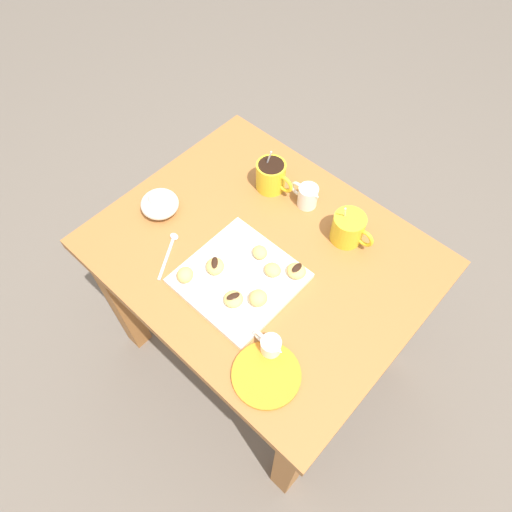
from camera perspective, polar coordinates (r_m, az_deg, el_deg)
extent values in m
plane|color=#665B51|center=(1.97, 0.53, -11.10)|extent=(8.00, 8.00, 0.00)
cube|color=#A36633|center=(1.34, 0.76, 0.18)|extent=(0.92, 0.75, 0.04)
cube|color=#A36633|center=(1.74, -16.40, -5.20)|extent=(0.07, 0.07, 0.68)
cube|color=#A36633|center=(1.50, 4.19, -24.08)|extent=(0.07, 0.07, 0.68)
cube|color=#A36633|center=(1.93, -1.92, 6.81)|extent=(0.07, 0.07, 0.68)
cube|color=#A36633|center=(1.72, 17.98, -7.55)|extent=(0.07, 0.07, 0.68)
cube|color=white|center=(1.27, -2.08, -2.78)|extent=(0.29, 0.29, 0.02)
cylinder|color=yellow|center=(1.44, 1.84, 9.87)|extent=(0.09, 0.09, 0.10)
torus|color=yellow|center=(1.42, 3.55, 8.87)|extent=(0.06, 0.01, 0.06)
cylinder|color=black|center=(1.41, 1.89, 11.03)|extent=(0.08, 0.08, 0.01)
cylinder|color=silver|center=(1.43, 1.32, 11.25)|extent=(0.04, 0.01, 0.13)
cylinder|color=yellow|center=(1.34, 11.28, 3.38)|extent=(0.09, 0.09, 0.09)
torus|color=yellow|center=(1.33, 13.26, 2.15)|extent=(0.06, 0.01, 0.06)
cylinder|color=black|center=(1.31, 11.57, 4.41)|extent=(0.08, 0.08, 0.01)
cylinder|color=silver|center=(1.32, 10.89, 4.74)|extent=(0.02, 0.04, 0.12)
cylinder|color=white|center=(1.41, 6.41, 7.33)|extent=(0.06, 0.06, 0.07)
cone|color=white|center=(1.38, 7.43, 7.40)|extent=(0.02, 0.02, 0.02)
torus|color=white|center=(1.43, 5.17, 8.27)|extent=(0.05, 0.01, 0.05)
cylinder|color=white|center=(1.39, 6.53, 8.13)|extent=(0.05, 0.05, 0.01)
ellipsoid|color=white|center=(1.42, -11.81, 6.31)|extent=(0.11, 0.11, 0.06)
sphere|color=silver|center=(1.40, -11.96, 6.88)|extent=(0.06, 0.06, 0.06)
ellipsoid|color=green|center=(1.38, -11.76, 7.12)|extent=(0.02, 0.03, 0.01)
cylinder|color=white|center=(1.16, 1.85, -11.10)|extent=(0.05, 0.05, 0.05)
cone|color=white|center=(1.14, 2.82, -11.55)|extent=(0.02, 0.02, 0.02)
torus|color=white|center=(1.17, 0.51, -9.95)|extent=(0.04, 0.01, 0.04)
cylinder|color=black|center=(1.14, 1.88, -10.70)|extent=(0.04, 0.04, 0.01)
cylinder|color=orange|center=(1.16, 1.28, -14.46)|extent=(0.17, 0.17, 0.01)
cube|color=silver|center=(1.34, -10.96, -0.19)|extent=(0.09, 0.13, 0.00)
ellipsoid|color=silver|center=(1.37, -10.08, 2.42)|extent=(0.03, 0.02, 0.01)
ellipsoid|color=#E5B260|center=(1.27, -5.07, -1.25)|extent=(0.07, 0.07, 0.03)
ellipsoid|color=black|center=(1.25, -5.14, -0.81)|extent=(0.04, 0.04, 0.00)
ellipsoid|color=#E5B260|center=(1.21, 0.28, -5.21)|extent=(0.05, 0.05, 0.04)
ellipsoid|color=#E5B260|center=(1.26, -8.76, -2.32)|extent=(0.06, 0.06, 0.04)
ellipsoid|color=#E5B260|center=(1.29, 0.48, 0.47)|extent=(0.06, 0.06, 0.03)
ellipsoid|color=#E5B260|center=(1.26, 4.88, -1.98)|extent=(0.06, 0.06, 0.03)
ellipsoid|color=black|center=(1.24, 4.94, -1.60)|extent=(0.02, 0.04, 0.00)
ellipsoid|color=#E5B260|center=(1.21, -2.80, -5.34)|extent=(0.07, 0.07, 0.03)
ellipsoid|color=black|center=(1.20, -2.83, -4.98)|extent=(0.03, 0.04, 0.00)
ellipsoid|color=#E5B260|center=(1.26, 2.07, -1.72)|extent=(0.05, 0.05, 0.03)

